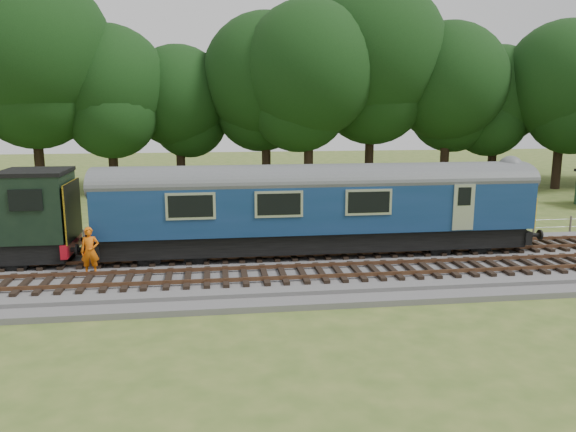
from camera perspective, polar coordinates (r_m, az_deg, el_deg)
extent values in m
plane|color=#435E22|center=(23.79, 12.56, -5.07)|extent=(120.00, 120.00, 0.00)
cube|color=#4C4C4F|center=(23.74, 12.58, -4.66)|extent=(70.00, 7.00, 0.35)
cube|color=brown|center=(24.28, 12.06, -3.52)|extent=(66.50, 0.07, 0.14)
cube|color=brown|center=(25.59, 10.99, -2.72)|extent=(66.50, 0.07, 0.14)
cube|color=brown|center=(21.58, 14.73, -5.49)|extent=(66.50, 0.07, 0.14)
cube|color=brown|center=(22.86, 13.37, -4.49)|extent=(66.50, 0.07, 0.14)
cube|color=black|center=(23.84, 2.99, -2.14)|extent=(17.46, 2.52, 0.85)
cube|color=navy|center=(23.56, 3.02, 1.24)|extent=(18.00, 2.80, 2.05)
cube|color=gold|center=(26.78, 22.35, 0.79)|extent=(0.06, 2.74, 1.30)
cube|color=black|center=(25.66, 16.28, -2.08)|extent=(2.60, 2.00, 0.55)
cube|color=black|center=(23.56, -11.53, -3.02)|extent=(2.60, 2.00, 0.55)
cube|color=black|center=(24.14, -24.11, 0.93)|extent=(2.40, 2.55, 2.60)
cube|color=#B40D1C|center=(24.14, -21.12, -2.72)|extent=(0.25, 2.60, 0.55)
cube|color=gold|center=(23.83, -21.03, 0.55)|extent=(0.06, 2.55, 2.30)
imported|color=#E25F0B|center=(21.98, -19.47, -3.39)|extent=(0.69, 0.47, 1.81)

